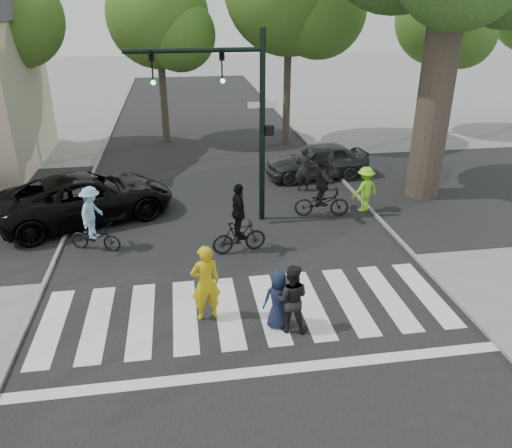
{
  "coord_description": "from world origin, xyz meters",
  "views": [
    {
      "loc": [
        -1.37,
        -8.88,
        6.76
      ],
      "look_at": [
        0.5,
        3.0,
        1.3
      ],
      "focal_mm": 35.0,
      "sensor_mm": 36.0,
      "label": 1
    }
  ],
  "objects": [
    {
      "name": "bg_tree_4",
      "position": [
        12.23,
        16.12,
        5.64
      ],
      "size": [
        4.83,
        4.6,
        8.15
      ],
      "color": "brown",
      "rests_on": "ground"
    },
    {
      "name": "curb_left",
      "position": [
        -5.05,
        5.0,
        0.05
      ],
      "size": [
        0.1,
        70.0,
        0.1
      ],
      "primitive_type": "cube",
      "color": "gray",
      "rests_on": "ground"
    },
    {
      "name": "crosswalk",
      "position": [
        0.0,
        0.66,
        0.01
      ],
      "size": [
        10.0,
        3.85,
        0.01
      ],
      "color": "silver",
      "rests_on": "ground"
    },
    {
      "name": "bystander_hivis",
      "position": [
        4.81,
        6.38,
        0.79
      ],
      "size": [
        1.16,
        0.89,
        1.58
      ],
      "primitive_type": "imported",
      "rotation": [
        0.0,
        0.0,
        3.48
      ],
      "color": "#8BFF1E",
      "rests_on": "ground"
    },
    {
      "name": "ground",
      "position": [
        0.0,
        0.0,
        0.0
      ],
      "size": [
        120.0,
        120.0,
        0.0
      ],
      "primitive_type": "plane",
      "color": "gray",
      "rests_on": "ground"
    },
    {
      "name": "pedestrian_child",
      "position": [
        0.57,
        0.26,
        0.69
      ],
      "size": [
        0.68,
        0.46,
        1.38
      ],
      "primitive_type": "imported",
      "rotation": [
        0.0,
        0.0,
        3.17
      ],
      "color": "#171F3B",
      "rests_on": "ground"
    },
    {
      "name": "pedestrian_adult",
      "position": [
        0.82,
        0.08,
        0.81
      ],
      "size": [
        0.92,
        0.8,
        1.61
      ],
      "primitive_type": "imported",
      "rotation": [
        0.0,
        0.0,
        2.86
      ],
      "color": "black",
      "rests_on": "ground"
    },
    {
      "name": "traffic_signal",
      "position": [
        0.35,
        6.2,
        3.9
      ],
      "size": [
        4.45,
        0.29,
        6.0
      ],
      "color": "black",
      "rests_on": "ground"
    },
    {
      "name": "cyclist_left",
      "position": [
        -3.97,
        4.75,
        0.85
      ],
      "size": [
        1.63,
        1.14,
        1.96
      ],
      "color": "black",
      "rests_on": "ground"
    },
    {
      "name": "road_stem",
      "position": [
        0.0,
        5.0,
        0.01
      ],
      "size": [
        10.0,
        70.0,
        0.01
      ],
      "primitive_type": "cube",
      "color": "black",
      "rests_on": "ground"
    },
    {
      "name": "bg_tree_2",
      "position": [
        -1.76,
        16.62,
        5.78
      ],
      "size": [
        5.04,
        4.8,
        8.4
      ],
      "color": "brown",
      "rests_on": "ground"
    },
    {
      "name": "cyclist_mid",
      "position": [
        0.16,
        3.98,
        0.86
      ],
      "size": [
        1.65,
        1.02,
        2.09
      ],
      "color": "black",
      "rests_on": "ground"
    },
    {
      "name": "curb_right",
      "position": [
        5.05,
        5.0,
        0.05
      ],
      "size": [
        0.1,
        70.0,
        0.1
      ],
      "primitive_type": "cube",
      "color": "gray",
      "rests_on": "ground"
    },
    {
      "name": "cyclist_right",
      "position": [
        3.24,
        6.18,
        1.03
      ],
      "size": [
        1.9,
        1.76,
        2.31
      ],
      "color": "black",
      "rests_on": "ground"
    },
    {
      "name": "road_cross",
      "position": [
        0.0,
        8.0,
        0.01
      ],
      "size": [
        70.0,
        10.0,
        0.01
      ],
      "primitive_type": "cube",
      "color": "black",
      "rests_on": "ground"
    },
    {
      "name": "car_suv",
      "position": [
        -4.51,
        7.08,
        0.78
      ],
      "size": [
        6.19,
        4.54,
        1.56
      ],
      "primitive_type": "imported",
      "rotation": [
        0.0,
        0.0,
        1.96
      ],
      "color": "black",
      "rests_on": "ground"
    },
    {
      "name": "bystander_dark",
      "position": [
        3.2,
        8.64,
        0.88
      ],
      "size": [
        0.72,
        0.55,
        1.76
      ],
      "primitive_type": "imported",
      "rotation": [
        0.0,
        0.0,
        2.93
      ],
      "color": "black",
      "rests_on": "ground"
    },
    {
      "name": "car_grey",
      "position": [
        4.12,
        10.07,
        0.72
      ],
      "size": [
        4.35,
        2.05,
        1.44
      ],
      "primitive_type": "imported",
      "rotation": [
        0.0,
        0.0,
        -1.49
      ],
      "color": "#333437",
      "rests_on": "ground"
    },
    {
      "name": "pedestrian_woman",
      "position": [
        -0.99,
        0.82,
        0.93
      ],
      "size": [
        0.76,
        0.58,
        1.86
      ],
      "primitive_type": "imported",
      "rotation": [
        0.0,
        0.0,
        3.35
      ],
      "color": "gold",
      "rests_on": "ground"
    }
  ]
}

